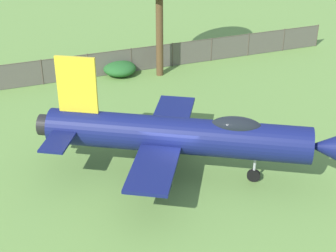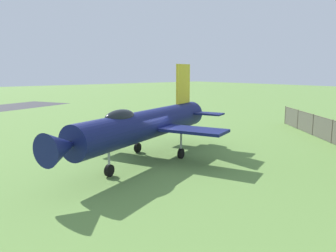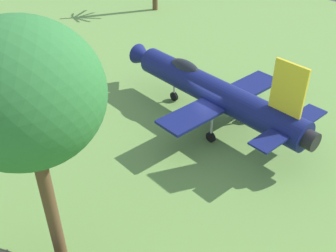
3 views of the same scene
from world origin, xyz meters
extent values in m
plane|color=#668E42|center=(0.00, 0.00, 0.00)|extent=(200.00, 200.00, 0.00)
cylinder|color=#111951|center=(0.00, 0.00, 2.06)|extent=(5.95, 11.50, 1.64)
cone|color=#111951|center=(2.44, -5.99, 2.06)|extent=(1.90, 2.01, 1.40)
cylinder|color=black|center=(-2.31, 5.67, 2.06)|extent=(1.14, 0.93, 0.99)
ellipsoid|color=black|center=(0.98, -2.39, 2.76)|extent=(1.66, 2.38, 0.84)
cube|color=yellow|center=(-1.68, 4.13, 4.19)|extent=(0.81, 1.72, 2.62)
cube|color=#111951|center=(2.18, 1.52, 1.86)|extent=(3.95, 2.99, 0.16)
cube|color=#111951|center=(-2.62, -0.43, 1.86)|extent=(3.95, 2.99, 0.16)
cube|color=#111951|center=(-0.27, 5.22, 2.23)|extent=(2.08, 1.70, 0.10)
cube|color=#111951|center=(-3.46, 3.92, 2.23)|extent=(2.08, 1.70, 0.10)
cylinder|color=#A5A8AD|center=(1.33, -3.26, 1.10)|extent=(0.12, 0.12, 1.60)
cylinder|color=black|center=(1.33, -3.26, 0.30)|extent=(0.39, 0.62, 0.60)
cylinder|color=#A5A8AD|center=(0.97, 1.66, 1.10)|extent=(0.12, 0.12, 1.60)
cylinder|color=black|center=(0.97, 1.66, 0.30)|extent=(0.39, 0.62, 0.60)
cylinder|color=#A5A8AD|center=(-1.85, 0.51, 1.10)|extent=(0.12, 0.12, 1.60)
cylinder|color=black|center=(-1.85, 0.51, 0.30)|extent=(0.39, 0.62, 0.60)
cylinder|color=brown|center=(9.81, 7.11, 3.18)|extent=(0.47, 0.47, 6.37)
ellipsoid|color=#2D7033|center=(9.81, 7.11, 7.68)|extent=(4.79, 4.17, 4.60)
cylinder|color=#333333|center=(-7.39, -1.57, 0.45)|extent=(0.06, 0.06, 0.90)
cube|color=olive|center=(-7.39, -1.57, 1.02)|extent=(0.71, 0.60, 0.25)
camera|label=1|loc=(-17.25, -10.08, 13.20)|focal=54.88mm
camera|label=2|loc=(15.29, -10.87, 5.08)|focal=35.86mm
camera|label=3|loc=(9.22, 17.73, 13.37)|focal=42.38mm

